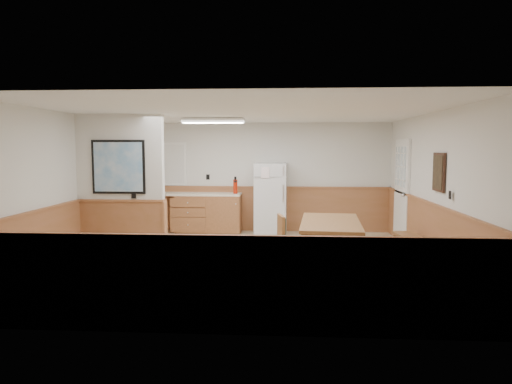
# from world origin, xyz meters

# --- Properties ---
(ground) EXTENTS (6.00, 6.00, 0.00)m
(ground) POSITION_xyz_m (0.00, 0.00, 0.00)
(ground) COLOR #C8B98F
(ground) RESTS_ON ground
(ceiling) EXTENTS (6.00, 6.00, 0.02)m
(ceiling) POSITION_xyz_m (0.00, 0.00, 2.50)
(ceiling) COLOR silver
(ceiling) RESTS_ON back_wall
(back_wall) EXTENTS (6.00, 0.02, 2.50)m
(back_wall) POSITION_xyz_m (0.00, 3.00, 1.25)
(back_wall) COLOR silver
(back_wall) RESTS_ON ground
(right_wall) EXTENTS (0.02, 6.00, 2.50)m
(right_wall) POSITION_xyz_m (3.00, 0.00, 1.25)
(right_wall) COLOR silver
(right_wall) RESTS_ON ground
(left_wall) EXTENTS (0.02, 6.00, 2.50)m
(left_wall) POSITION_xyz_m (-3.00, 0.00, 1.25)
(left_wall) COLOR silver
(left_wall) RESTS_ON ground
(wainscot_back) EXTENTS (6.00, 0.04, 1.00)m
(wainscot_back) POSITION_xyz_m (0.00, 2.98, 0.50)
(wainscot_back) COLOR #A26241
(wainscot_back) RESTS_ON ground
(wainscot_right) EXTENTS (0.04, 6.00, 1.00)m
(wainscot_right) POSITION_xyz_m (2.98, 0.00, 0.50)
(wainscot_right) COLOR #A26241
(wainscot_right) RESTS_ON ground
(wainscot_left) EXTENTS (0.04, 6.00, 1.00)m
(wainscot_left) POSITION_xyz_m (-2.98, 0.00, 0.50)
(wainscot_left) COLOR #A26241
(wainscot_left) RESTS_ON ground
(partition_wall) EXTENTS (1.50, 0.20, 2.50)m
(partition_wall) POSITION_xyz_m (-2.25, 0.19, 1.23)
(partition_wall) COLOR silver
(partition_wall) RESTS_ON ground
(kitchen_counter) EXTENTS (2.20, 0.61, 1.00)m
(kitchen_counter) POSITION_xyz_m (-1.21, 2.68, 0.46)
(kitchen_counter) COLOR #9A5B36
(kitchen_counter) RESTS_ON ground
(exterior_door) EXTENTS (0.07, 1.02, 2.15)m
(exterior_door) POSITION_xyz_m (2.96, 1.90, 1.05)
(exterior_door) COLOR white
(exterior_door) RESTS_ON ground
(kitchen_window) EXTENTS (0.80, 0.04, 1.00)m
(kitchen_window) POSITION_xyz_m (-2.10, 2.98, 1.55)
(kitchen_window) COLOR white
(kitchen_window) RESTS_ON back_wall
(wall_painting) EXTENTS (0.04, 0.50, 0.60)m
(wall_painting) POSITION_xyz_m (2.97, -0.30, 1.55)
(wall_painting) COLOR #372116
(wall_painting) RESTS_ON right_wall
(fluorescent_fixture) EXTENTS (1.20, 0.30, 0.09)m
(fluorescent_fixture) POSITION_xyz_m (-0.80, 1.30, 2.45)
(fluorescent_fixture) COLOR white
(fluorescent_fixture) RESTS_ON ceiling
(refrigerator) EXTENTS (0.73, 0.73, 1.59)m
(refrigerator) POSITION_xyz_m (0.28, 2.63, 0.79)
(refrigerator) COLOR silver
(refrigerator) RESTS_ON ground
(dining_table) EXTENTS (1.07, 1.92, 0.75)m
(dining_table) POSITION_xyz_m (1.33, -0.22, 0.66)
(dining_table) COLOR brown
(dining_table) RESTS_ON ground
(dining_bench) EXTENTS (0.51, 1.62, 0.45)m
(dining_bench) POSITION_xyz_m (2.76, -0.13, 0.34)
(dining_bench) COLOR brown
(dining_bench) RESTS_ON ground
(dining_chair) EXTENTS (0.66, 0.51, 0.85)m
(dining_chair) POSITION_xyz_m (0.63, -0.27, 0.50)
(dining_chair) COLOR brown
(dining_chair) RESTS_ON ground
(fire_extinguisher) EXTENTS (0.11, 0.11, 0.38)m
(fire_extinguisher) POSITION_xyz_m (-0.52, 2.64, 1.07)
(fire_extinguisher) COLOR #A91D09
(fire_extinguisher) RESTS_ON kitchen_counter
(soap_bottle) EXTENTS (0.08, 0.08, 0.22)m
(soap_bottle) POSITION_xyz_m (-2.29, 2.69, 1.01)
(soap_bottle) COLOR #178127
(soap_bottle) RESTS_ON kitchen_counter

